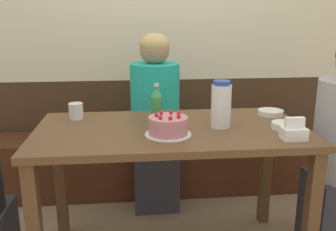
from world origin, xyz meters
The scene contains 11 objects.
back_wall centered at (0.00, 1.05, 1.25)m, with size 4.80×0.04×2.50m.
bench_seat centered at (0.00, 0.83, 0.22)m, with size 2.48×0.38×0.44m.
dining_table centered at (0.00, 0.00, 0.65)m, with size 1.37×0.71×0.75m.
birthday_cake centered at (-0.03, -0.12, 0.80)m, with size 0.22×0.22×0.11m.
water_pitcher centered at (0.25, -0.02, 0.87)m, with size 0.10×0.10×0.24m.
soju_bottle centered at (-0.07, 0.10, 0.85)m, with size 0.06×0.06×0.21m.
napkin_holder centered at (0.54, -0.24, 0.79)m, with size 0.11×0.08×0.11m.
bowl_soup_white centered at (0.59, 0.19, 0.77)m, with size 0.14×0.14×0.03m.
bowl_rice_small centered at (0.56, -0.08, 0.77)m, with size 0.13×0.13×0.03m.
glass_water_tall centered at (-0.50, 0.21, 0.80)m, with size 0.08×0.08×0.09m.
person_teal_shirt centered at (-0.04, 0.62, 0.57)m, with size 0.32×0.34×1.19m.
Camera 1 is at (-0.20, -1.81, 1.31)m, focal length 40.00 mm.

